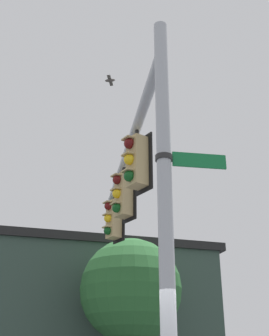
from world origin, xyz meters
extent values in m
cylinder|color=#ADB2B7|center=(0.00, 0.00, 3.38)|extent=(0.21, 0.21, 6.77)
cylinder|color=#ADB2B7|center=(3.20, -1.54, 6.15)|extent=(6.49, 3.27, 0.20)
cylinder|color=black|center=(2.11, -1.02, 5.96)|extent=(0.08, 0.08, 0.18)
cube|color=tan|center=(2.11, -1.02, 5.35)|extent=(0.36, 0.30, 1.05)
sphere|color=#590F0F|center=(2.11, -0.83, 5.70)|extent=(0.22, 0.22, 0.22)
cube|color=tan|center=(2.11, -0.81, 5.80)|extent=(0.24, 0.20, 0.03)
sphere|color=yellow|center=(2.11, -0.83, 5.35)|extent=(0.22, 0.22, 0.22)
cube|color=tan|center=(2.11, -0.81, 5.45)|extent=(0.24, 0.20, 0.03)
sphere|color=#0F4C19|center=(2.11, -0.83, 5.00)|extent=(0.22, 0.22, 0.22)
cube|color=tan|center=(2.11, -0.81, 5.10)|extent=(0.24, 0.20, 0.03)
cube|color=black|center=(2.11, -1.19, 5.35)|extent=(0.54, 0.03, 1.22)
cylinder|color=black|center=(3.86, -1.86, 5.96)|extent=(0.08, 0.08, 0.18)
cube|color=tan|center=(3.86, -1.86, 5.35)|extent=(0.36, 0.30, 1.05)
sphere|color=#590F0F|center=(3.86, -1.67, 5.70)|extent=(0.22, 0.22, 0.22)
cube|color=tan|center=(3.86, -1.65, 5.80)|extent=(0.24, 0.20, 0.03)
sphere|color=yellow|center=(3.86, -1.67, 5.35)|extent=(0.22, 0.22, 0.22)
cube|color=tan|center=(3.86, -1.65, 5.45)|extent=(0.24, 0.20, 0.03)
sphere|color=#0F4C19|center=(3.86, -1.67, 5.00)|extent=(0.22, 0.22, 0.22)
cube|color=tan|center=(3.86, -1.65, 5.10)|extent=(0.24, 0.20, 0.03)
cube|color=black|center=(3.86, -2.03, 5.35)|extent=(0.54, 0.03, 1.22)
cylinder|color=black|center=(5.60, -2.70, 5.96)|extent=(0.08, 0.08, 0.18)
cube|color=tan|center=(5.60, -2.70, 5.35)|extent=(0.36, 0.30, 1.05)
sphere|color=#590F0F|center=(5.60, -2.51, 5.70)|extent=(0.22, 0.22, 0.22)
cube|color=tan|center=(5.60, -2.49, 5.80)|extent=(0.24, 0.20, 0.03)
sphere|color=yellow|center=(5.60, -2.51, 5.35)|extent=(0.22, 0.22, 0.22)
cube|color=tan|center=(5.60, -2.49, 5.45)|extent=(0.24, 0.20, 0.03)
sphere|color=#0F4C19|center=(5.60, -2.51, 5.00)|extent=(0.22, 0.22, 0.22)
cube|color=tan|center=(5.60, -2.49, 5.10)|extent=(0.24, 0.20, 0.03)
cube|color=black|center=(5.60, -2.87, 5.35)|extent=(0.54, 0.03, 1.22)
cube|color=#147238|center=(-0.23, -0.48, 4.36)|extent=(0.38, 0.74, 0.22)
cube|color=white|center=(-0.23, -0.48, 4.36)|extent=(0.36, 0.73, 0.04)
cylinder|color=#262626|center=(0.00, 0.00, 4.36)|extent=(0.25, 0.25, 0.08)
ellipsoid|color=#4C4742|center=(4.58, -1.84, 8.97)|extent=(0.27, 0.28, 0.09)
cube|color=#4C4742|center=(4.56, -1.83, 8.98)|extent=(0.38, 0.37, 0.04)
cube|color=#4C4742|center=(4.59, -1.85, 8.98)|extent=(0.38, 0.37, 0.06)
cube|color=#33473D|center=(11.77, -3.96, 2.81)|extent=(8.71, 12.46, 5.62)
cube|color=#193F1E|center=(14.60, -4.91, 3.09)|extent=(4.20, 9.99, 0.30)
cube|color=black|center=(11.77, -3.96, 5.77)|extent=(9.06, 12.96, 0.30)
sphere|color=#28602D|center=(7.17, -4.35, 3.82)|extent=(3.10, 3.10, 3.10)
camera|label=1|loc=(-4.75, 3.82, 1.55)|focal=49.79mm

